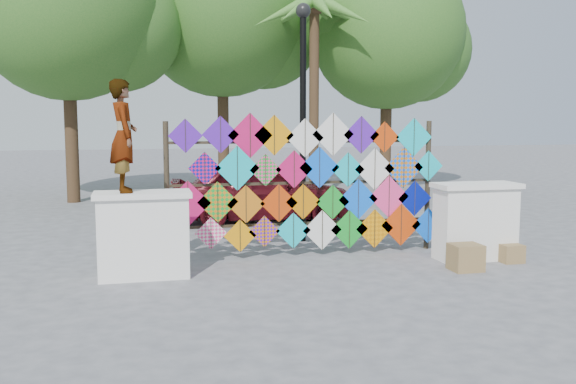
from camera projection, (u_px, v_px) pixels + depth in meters
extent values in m
plane|color=gray|center=(316.00, 265.00, 10.31)|extent=(80.00, 80.00, 0.00)
cube|color=white|center=(143.00, 238.00, 9.43)|extent=(1.30, 0.55, 1.20)
cube|color=white|center=(142.00, 194.00, 9.36)|extent=(1.40, 0.65, 0.08)
cube|color=white|center=(475.00, 224.00, 10.67)|extent=(1.30, 0.55, 1.20)
cube|color=white|center=(477.00, 185.00, 10.60)|extent=(1.40, 0.65, 0.08)
cylinder|color=#30271B|center=(167.00, 192.00, 10.42)|extent=(0.09, 0.09, 2.30)
cylinder|color=#30271B|center=(428.00, 185.00, 11.48)|extent=(0.09, 0.09, 2.30)
cube|color=#30271B|center=(303.00, 223.00, 11.02)|extent=(4.60, 0.04, 0.04)
cube|color=#30271B|center=(304.00, 183.00, 10.94)|extent=(4.60, 0.04, 0.04)
cube|color=#30271B|center=(304.00, 142.00, 10.86)|extent=(4.60, 0.04, 0.04)
cube|color=#5418B5|center=(185.00, 136.00, 10.33)|extent=(0.56, 0.01, 0.56)
cube|color=#30271B|center=(185.00, 136.00, 10.32)|extent=(0.01, 0.01, 0.55)
cube|color=#5418B5|center=(221.00, 135.00, 10.46)|extent=(0.61, 0.01, 0.61)
cube|color=#30271B|center=(221.00, 135.00, 10.45)|extent=(0.01, 0.01, 0.60)
cube|color=#C71257|center=(250.00, 135.00, 10.58)|extent=(0.75, 0.01, 0.75)
cube|color=#30271B|center=(250.00, 135.00, 10.57)|extent=(0.01, 0.01, 0.74)
cube|color=orange|center=(274.00, 135.00, 10.67)|extent=(0.68, 0.01, 0.68)
cube|color=#30271B|center=(274.00, 135.00, 10.66)|extent=(0.01, 0.01, 0.67)
cube|color=white|center=(305.00, 138.00, 10.80)|extent=(0.66, 0.01, 0.66)
cube|color=#30271B|center=(305.00, 138.00, 10.79)|extent=(0.01, 0.01, 0.65)
cube|color=white|center=(333.00, 134.00, 10.90)|extent=(0.74, 0.01, 0.74)
cube|color=#30271B|center=(333.00, 134.00, 10.89)|extent=(0.01, 0.01, 0.73)
cube|color=#5418B5|center=(361.00, 135.00, 11.02)|extent=(0.65, 0.01, 0.65)
cube|color=#30271B|center=(362.00, 135.00, 11.01)|extent=(0.01, 0.01, 0.64)
cube|color=#D23B09|center=(385.00, 137.00, 11.13)|extent=(0.54, 0.01, 0.54)
cube|color=#30271B|center=(385.00, 137.00, 11.11)|extent=(0.01, 0.01, 0.53)
cube|color=#0DC4D2|center=(414.00, 137.00, 11.25)|extent=(0.68, 0.01, 0.68)
cube|color=#30271B|center=(414.00, 137.00, 11.24)|extent=(0.01, 0.01, 0.67)
cube|color=#061398|center=(205.00, 168.00, 10.42)|extent=(0.54, 0.01, 0.54)
cube|color=#30271B|center=(205.00, 168.00, 10.41)|extent=(0.01, 0.01, 0.53)
cube|color=#0DC4D2|center=(237.00, 168.00, 10.55)|extent=(0.74, 0.01, 0.74)
cube|color=#30271B|center=(237.00, 168.00, 10.54)|extent=(0.01, 0.01, 0.73)
cube|color=#FF3783|center=(266.00, 170.00, 10.66)|extent=(0.54, 0.01, 0.54)
cube|color=#30271B|center=(266.00, 170.00, 10.65)|extent=(0.01, 0.01, 0.53)
cube|color=#C71257|center=(294.00, 169.00, 10.77)|extent=(0.64, 0.01, 0.64)
cube|color=#30271B|center=(294.00, 169.00, 10.76)|extent=(0.01, 0.01, 0.63)
cube|color=#0B5FFA|center=(319.00, 167.00, 10.87)|extent=(0.71, 0.01, 0.71)
cube|color=#30271B|center=(320.00, 167.00, 10.86)|extent=(0.01, 0.01, 0.70)
cube|color=#0DC4D2|center=(348.00, 170.00, 11.00)|extent=(0.60, 0.01, 0.60)
cube|color=#30271B|center=(348.00, 170.00, 10.98)|extent=(0.01, 0.01, 0.59)
cube|color=white|center=(375.00, 169.00, 11.11)|extent=(0.73, 0.01, 0.73)
cube|color=#30271B|center=(375.00, 169.00, 11.10)|extent=(0.01, 0.01, 0.72)
cube|color=#0B5FFA|center=(404.00, 168.00, 11.23)|extent=(0.73, 0.01, 0.73)
cube|color=#30271B|center=(404.00, 168.00, 11.22)|extent=(0.01, 0.01, 0.72)
cube|color=#0DC4D2|center=(428.00, 166.00, 11.34)|extent=(0.54, 0.01, 0.54)
cube|color=#30271B|center=(429.00, 166.00, 11.32)|extent=(0.01, 0.01, 0.53)
cube|color=#C71257|center=(188.00, 204.00, 10.39)|extent=(0.75, 0.01, 0.75)
cube|color=#30271B|center=(188.00, 204.00, 10.37)|extent=(0.01, 0.01, 0.74)
cube|color=#139D27|center=(218.00, 202.00, 10.50)|extent=(0.68, 0.01, 0.68)
cube|color=#30271B|center=(218.00, 202.00, 10.48)|extent=(0.01, 0.01, 0.67)
cube|color=#CB6C12|center=(246.00, 204.00, 10.61)|extent=(0.64, 0.01, 0.64)
cube|color=#30271B|center=(246.00, 204.00, 10.60)|extent=(0.01, 0.01, 0.63)
cube|color=#D23B09|center=(279.00, 203.00, 10.74)|extent=(0.64, 0.01, 0.64)
cube|color=#30271B|center=(279.00, 203.00, 10.73)|extent=(0.01, 0.01, 0.63)
cube|color=#D17206|center=(303.00, 202.00, 10.83)|extent=(0.60, 0.01, 0.60)
cube|color=#30271B|center=(303.00, 202.00, 10.82)|extent=(0.01, 0.01, 0.59)
cube|color=#139D27|center=(333.00, 202.00, 10.96)|extent=(0.59, 0.01, 0.59)
cube|color=#30271B|center=(333.00, 202.00, 10.94)|extent=(0.01, 0.01, 0.58)
cube|color=#0B5FFA|center=(358.00, 199.00, 11.06)|extent=(0.71, 0.01, 0.71)
cube|color=#30271B|center=(358.00, 200.00, 11.05)|extent=(0.01, 0.01, 0.70)
cube|color=#FF3783|center=(389.00, 197.00, 11.18)|extent=(0.74, 0.01, 0.74)
cube|color=#30271B|center=(389.00, 197.00, 11.17)|extent=(0.01, 0.01, 0.73)
cube|color=#061398|center=(415.00, 198.00, 11.30)|extent=(0.63, 0.01, 0.63)
cube|color=#30271B|center=(415.00, 198.00, 11.29)|extent=(0.01, 0.01, 0.62)
cube|color=white|center=(211.00, 233.00, 10.49)|extent=(0.53, 0.01, 0.53)
cube|color=#30271B|center=(211.00, 233.00, 10.47)|extent=(0.01, 0.01, 0.52)
cube|color=orange|center=(240.00, 236.00, 10.60)|extent=(0.55, 0.01, 0.55)
cube|color=#30271B|center=(240.00, 236.00, 10.59)|extent=(0.01, 0.01, 0.54)
cube|color=#5418B5|center=(264.00, 231.00, 10.69)|extent=(0.53, 0.01, 0.53)
cube|color=#30271B|center=(265.00, 232.00, 10.68)|extent=(0.01, 0.01, 0.52)
cube|color=#0DC4D2|center=(293.00, 231.00, 10.81)|extent=(0.61, 0.01, 0.61)
cube|color=#30271B|center=(294.00, 231.00, 10.80)|extent=(0.01, 0.01, 0.60)
cube|color=white|center=(322.00, 230.00, 10.93)|extent=(0.69, 0.01, 0.69)
cube|color=#30271B|center=(322.00, 230.00, 10.91)|extent=(0.01, 0.01, 0.68)
cube|color=#139D27|center=(349.00, 229.00, 11.04)|extent=(0.67, 0.01, 0.67)
cube|color=#30271B|center=(350.00, 229.00, 11.03)|extent=(0.01, 0.01, 0.66)
cube|color=#D17206|center=(375.00, 229.00, 11.15)|extent=(0.68, 0.01, 0.68)
cube|color=#30271B|center=(375.00, 229.00, 11.13)|extent=(0.01, 0.01, 0.67)
cube|color=#D23B09|center=(401.00, 225.00, 11.25)|extent=(0.75, 0.01, 0.75)
cube|color=#30271B|center=(401.00, 225.00, 11.24)|extent=(0.01, 0.01, 0.73)
cube|color=#0B5FFA|center=(428.00, 225.00, 11.38)|extent=(0.63, 0.01, 0.63)
cube|color=#30271B|center=(428.00, 226.00, 11.36)|extent=(0.01, 0.01, 0.62)
cylinder|color=#4A3920|center=(71.00, 133.00, 17.75)|extent=(0.36, 0.36, 3.85)
sphere|color=#29601E|center=(66.00, 4.00, 17.35)|extent=(5.20, 5.20, 5.20)
sphere|color=#29601E|center=(117.00, 27.00, 18.00)|extent=(3.64, 3.64, 3.64)
cylinder|color=#4A3920|center=(223.00, 127.00, 20.71)|extent=(0.36, 0.36, 4.12)
sphere|color=#29601E|center=(222.00, 8.00, 20.27)|extent=(5.60, 5.60, 5.60)
sphere|color=#29601E|center=(264.00, 29.00, 20.95)|extent=(3.92, 3.92, 3.92)
cylinder|color=#4A3920|center=(386.00, 136.00, 20.44)|extent=(0.36, 0.36, 3.58)
sphere|color=#29601E|center=(387.00, 32.00, 20.07)|extent=(4.80, 4.80, 4.80)
sphere|color=#29601E|center=(418.00, 50.00, 20.69)|extent=(3.36, 3.36, 3.36)
sphere|color=#29601E|center=(361.00, 15.00, 19.60)|extent=(3.12, 3.12, 3.12)
cylinder|color=#4A3920|center=(314.00, 104.00, 18.23)|extent=(0.28, 0.28, 5.50)
sphere|color=#4A3920|center=(314.00, 5.00, 17.92)|extent=(0.60, 0.60, 0.60)
cone|color=#3D6F25|center=(345.00, 15.00, 18.15)|extent=(1.82, 0.44, 1.16)
cone|color=#3D6F25|center=(329.00, 18.00, 18.71)|extent=(1.60, 1.60, 1.16)
cone|color=#3D6F25|center=(306.00, 19.00, 18.82)|extent=(0.44, 1.82, 1.16)
cone|color=#3D6F25|center=(287.00, 16.00, 18.41)|extent=(1.60, 1.60, 1.16)
cone|color=#3D6F25|center=(283.00, 13.00, 17.74)|extent=(1.82, 0.44, 1.16)
cone|color=#3D6F25|center=(298.00, 9.00, 17.18)|extent=(1.60, 1.60, 1.16)
cone|color=#3D6F25|center=(324.00, 9.00, 17.08)|extent=(0.44, 1.82, 1.16)
cone|color=#3D6F25|center=(343.00, 11.00, 17.48)|extent=(1.60, 1.60, 1.16)
imported|color=#99999E|center=(123.00, 136.00, 9.20)|extent=(0.46, 0.63, 1.62)
imported|color=#4C0D14|center=(261.00, 191.00, 14.52)|extent=(4.22, 1.97, 1.40)
cylinder|color=black|center=(303.00, 131.00, 12.07)|extent=(0.12, 0.12, 4.20)
sphere|color=black|center=(303.00, 11.00, 11.82)|extent=(0.28, 0.28, 0.28)
cube|color=olive|center=(466.00, 257.00, 9.92)|extent=(0.46, 0.41, 0.41)
cube|color=olive|center=(511.00, 253.00, 10.49)|extent=(0.35, 0.33, 0.30)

